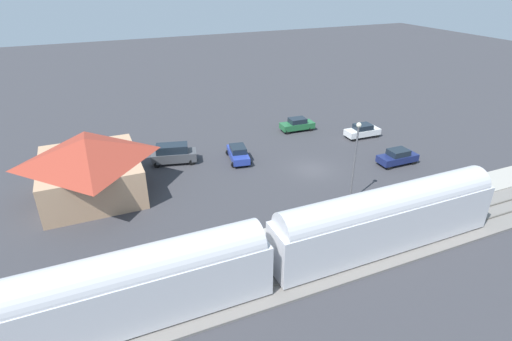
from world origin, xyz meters
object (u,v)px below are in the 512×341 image
pedestrian_on_platform (436,185)px  sedan_navy (398,157)px  pedestrian_waiting_far (373,198)px  sedan_green (297,124)px  passenger_train (269,249)px  sedan_white (362,131)px  light_pole_near_platform (355,154)px  suv_charcoal (173,154)px  sedan_blue (238,153)px  station_building (90,166)px

pedestrian_on_platform → sedan_navy: 7.44m
pedestrian_waiting_far → sedan_green: size_ratio=0.37×
passenger_train → sedan_navy: 24.11m
sedan_white → light_pole_near_platform: size_ratio=0.58×
suv_charcoal → light_pole_near_platform: size_ratio=0.67×
suv_charcoal → sedan_blue: 7.19m
pedestrian_waiting_far → light_pole_near_platform: size_ratio=0.22×
pedestrian_on_platform → sedan_navy: (7.20, -1.81, -0.40)m
sedan_green → light_pole_near_platform: 19.19m
sedan_blue → light_pole_near_platform: light_pole_near_platform is taller
pedestrian_waiting_far → suv_charcoal: size_ratio=0.33×
pedestrian_waiting_far → sedan_white: (14.86, -9.98, -0.40)m
station_building → sedan_navy: 32.09m
sedan_navy → light_pole_near_platform: (-4.66, 9.55, 4.03)m
sedan_navy → suv_charcoal: 24.87m
passenger_train → suv_charcoal: passenger_train is taller
suv_charcoal → sedan_white: (-2.01, -24.06, -0.27)m
pedestrian_waiting_far → suv_charcoal: 21.97m
sedan_green → suv_charcoal: bearing=101.1°
suv_charcoal → sedan_navy: bearing=-114.1°
station_building → sedan_white: 32.81m
passenger_train → pedestrian_on_platform: bearing=-77.6°
sedan_navy → sedan_blue: bearing=63.4°
passenger_train → sedan_navy: (11.46, -21.12, -1.98)m
pedestrian_waiting_far → sedan_green: (20.29, -3.44, -0.40)m
sedan_blue → passenger_train: bearing=164.9°
station_building → pedestrian_waiting_far: station_building is taller
passenger_train → station_building: station_building is taller
sedan_blue → sedan_green: same height
pedestrian_waiting_far → sedan_blue: pedestrian_waiting_far is taller
suv_charcoal → light_pole_near_platform: 20.17m
sedan_navy → sedan_white: size_ratio=0.99×
sedan_green → station_building: bearing=105.1°
suv_charcoal → sedan_white: 24.14m
sedan_navy → sedan_green: (13.59, 5.19, 0.00)m
pedestrian_waiting_far → station_building: bearing=59.8°
passenger_train → suv_charcoal: (21.63, 1.58, -1.71)m
station_building → pedestrian_waiting_far: bearing=-120.2°
sedan_navy → suv_charcoal: suv_charcoal is taller
pedestrian_waiting_far → suv_charcoal: (16.87, 14.07, -0.13)m
sedan_blue → light_pole_near_platform: bearing=-153.4°
pedestrian_on_platform → sedan_green: pedestrian_on_platform is taller
sedan_green → pedestrian_waiting_far: bearing=170.4°
pedestrian_on_platform → pedestrian_waiting_far: same height
pedestrian_on_platform → sedan_navy: bearing=-14.1°
pedestrian_waiting_far → suv_charcoal: suv_charcoal is taller
sedan_green → light_pole_near_platform: (-18.25, 4.36, 4.03)m
pedestrian_on_platform → pedestrian_waiting_far: (0.50, 6.82, 0.00)m
passenger_train → sedan_white: passenger_train is taller
station_building → sedan_green: size_ratio=2.36×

